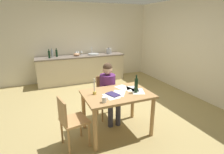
% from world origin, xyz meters
% --- Properties ---
extents(ground_plane, '(5.20, 5.20, 0.04)m').
position_xyz_m(ground_plane, '(0.00, 0.00, -0.02)').
color(ground_plane, tan).
extents(wall_back, '(5.20, 0.12, 2.60)m').
position_xyz_m(wall_back, '(0.00, 2.60, 1.30)').
color(wall_back, silver).
rests_on(wall_back, ground).
extents(wall_right, '(0.12, 5.20, 2.60)m').
position_xyz_m(wall_right, '(2.60, 0.00, 1.30)').
color(wall_right, silver).
rests_on(wall_right, ground).
extents(kitchen_counter, '(2.91, 0.64, 0.90)m').
position_xyz_m(kitchen_counter, '(0.00, 2.24, 0.45)').
color(kitchen_counter, beige).
rests_on(kitchen_counter, ground).
extents(dining_table, '(1.17, 0.83, 0.78)m').
position_xyz_m(dining_table, '(-0.13, -0.98, 0.65)').
color(dining_table, tan).
rests_on(dining_table, ground).
extents(chair_at_table, '(0.41, 0.41, 0.88)m').
position_xyz_m(chair_at_table, '(-0.08, -0.32, 0.49)').
color(chair_at_table, tan).
rests_on(chair_at_table, ground).
extents(person_seated, '(0.33, 0.60, 1.19)m').
position_xyz_m(person_seated, '(-0.09, -0.47, 0.68)').
color(person_seated, '#592666').
rests_on(person_seated, ground).
extents(chair_side_empty, '(0.46, 0.46, 0.86)m').
position_xyz_m(chair_side_empty, '(-0.98, -1.07, 0.48)').
color(chair_side_empty, tan).
rests_on(chair_side_empty, ground).
extents(coffee_mug, '(0.11, 0.07, 0.09)m').
position_xyz_m(coffee_mug, '(-0.47, -1.25, 0.82)').
color(coffee_mug, white).
rests_on(coffee_mug, dining_table).
extents(candlestick, '(0.06, 0.06, 0.28)m').
position_xyz_m(candlestick, '(-0.52, -0.88, 0.85)').
color(candlestick, gold).
rests_on(candlestick, dining_table).
extents(book_magazine, '(0.22, 0.27, 0.02)m').
position_xyz_m(book_magazine, '(-0.23, -1.03, 0.78)').
color(book_magazine, navy).
rests_on(book_magazine, dining_table).
extents(paper_letter, '(0.24, 0.32, 0.00)m').
position_xyz_m(paper_letter, '(-0.28, -1.07, 0.78)').
color(paper_letter, white).
rests_on(paper_letter, dining_table).
extents(paper_bill, '(0.31, 0.35, 0.00)m').
position_xyz_m(paper_bill, '(0.22, -0.90, 0.78)').
color(paper_bill, white).
rests_on(paper_bill, dining_table).
extents(paper_envelope, '(0.30, 0.35, 0.00)m').
position_xyz_m(paper_envelope, '(0.25, -1.05, 0.78)').
color(paper_envelope, white).
rests_on(paper_envelope, dining_table).
extents(paper_receipt, '(0.28, 0.34, 0.00)m').
position_xyz_m(paper_receipt, '(0.09, -0.78, 0.78)').
color(paper_receipt, white).
rests_on(paper_receipt, dining_table).
extents(paper_notice, '(0.34, 0.36, 0.00)m').
position_xyz_m(paper_notice, '(-0.11, -1.00, 0.78)').
color(paper_notice, white).
rests_on(paper_notice, dining_table).
extents(wine_bottle_on_table, '(0.06, 0.06, 0.32)m').
position_xyz_m(wine_bottle_on_table, '(0.19, -1.08, 0.91)').
color(wine_bottle_on_table, black).
rests_on(wine_bottle_on_table, dining_table).
extents(sink_unit, '(0.36, 0.36, 0.24)m').
position_xyz_m(sink_unit, '(0.43, 2.24, 0.92)').
color(sink_unit, '#B2B7BC').
rests_on(sink_unit, kitchen_counter).
extents(bottle_oil, '(0.06, 0.06, 0.28)m').
position_xyz_m(bottle_oil, '(-1.01, 2.18, 1.02)').
color(bottle_oil, black).
rests_on(bottle_oil, kitchen_counter).
extents(bottle_vinegar, '(0.07, 0.07, 0.27)m').
position_xyz_m(bottle_vinegar, '(-0.91, 2.30, 1.02)').
color(bottle_vinegar, '#8C999E').
rests_on(bottle_vinegar, kitchen_counter).
extents(bottle_wine_red, '(0.07, 0.07, 0.27)m').
position_xyz_m(bottle_wine_red, '(-0.77, 2.33, 1.02)').
color(bottle_wine_red, black).
rests_on(bottle_wine_red, kitchen_counter).
extents(mixing_bowl, '(0.21, 0.21, 0.09)m').
position_xyz_m(mixing_bowl, '(-0.14, 2.25, 0.95)').
color(mixing_bowl, tan).
rests_on(mixing_bowl, kitchen_counter).
extents(stovetop_kettle, '(0.18, 0.18, 0.22)m').
position_xyz_m(stovetop_kettle, '(1.01, 2.24, 1.00)').
color(stovetop_kettle, '#B7BABF').
rests_on(stovetop_kettle, kitchen_counter).
extents(wine_glass_near_sink, '(0.07, 0.07, 0.15)m').
position_xyz_m(wine_glass_near_sink, '(0.06, 2.39, 1.01)').
color(wine_glass_near_sink, silver).
rests_on(wine_glass_near_sink, kitchen_counter).
extents(wine_glass_by_kettle, '(0.07, 0.07, 0.15)m').
position_xyz_m(wine_glass_by_kettle, '(-0.06, 2.39, 1.01)').
color(wine_glass_by_kettle, silver).
rests_on(wine_glass_by_kettle, kitchen_counter).
extents(wine_glass_back_left, '(0.07, 0.07, 0.15)m').
position_xyz_m(wine_glass_back_left, '(-0.13, 2.39, 1.01)').
color(wine_glass_back_left, silver).
rests_on(wine_glass_back_left, kitchen_counter).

